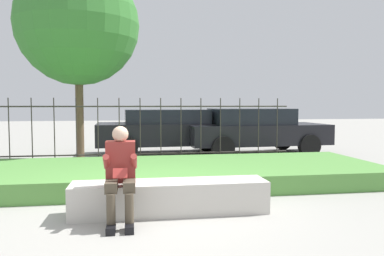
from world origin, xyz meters
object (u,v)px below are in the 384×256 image
Objects in this scene: tree_behind_fence at (78,25)px; stone_bench at (170,199)px; car_parked_center at (171,130)px; car_parked_right at (254,130)px; person_seated_reader at (121,171)px.

stone_bench is at bearing -69.15° from tree_behind_fence.
tree_behind_fence reaches higher than car_parked_center.
car_parked_center is (0.65, 6.31, 0.54)m from stone_bench.
car_parked_right reaches higher than car_parked_center.
tree_behind_fence is at bearing 102.90° from person_seated_reader.
car_parked_right is 0.84× the size of tree_behind_fence.
person_seated_reader is 0.24× the size of tree_behind_fence.
stone_bench is 6.62m from car_parked_right.
car_parked_right is at bearing -13.77° from car_parked_center.
tree_behind_fence is (-1.88, 4.94, 3.38)m from stone_bench.
car_parked_right is at bearing 61.34° from stone_bench.
person_seated_reader is 0.27× the size of car_parked_center.
tree_behind_fence is at bearing 110.85° from stone_bench.
car_parked_center is at bearing 28.48° from tree_behind_fence.
person_seated_reader is 6.12m from tree_behind_fence.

